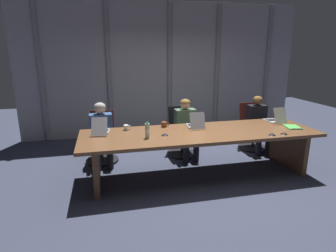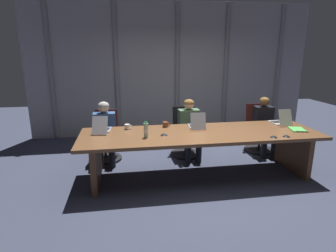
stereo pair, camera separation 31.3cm
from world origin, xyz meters
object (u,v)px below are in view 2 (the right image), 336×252
object	(u,v)px
office_chair_left_end	(106,142)
spiral_notepad	(297,129)
person_left_end	(105,129)
person_left_mid	(190,125)
laptop_left_end	(102,128)
coffee_mug_near	(127,127)
water_bottle_primary	(146,130)
conference_mic_middle	(164,134)
office_chair_center	(259,134)
conference_mic_right_side	(274,136)
laptop_center	(280,121)
coffee_mug_far	(166,124)
person_center	(265,123)
conference_mic_left_side	(287,136)
office_chair_left_mid	(185,138)
laptop_left_mid	(197,125)

from	to	relation	value
office_chair_left_end	spiral_notepad	size ratio (longest dim) A/B	2.65
person_left_end	person_left_mid	bearing A→B (deg)	86.47
laptop_left_end	coffee_mug_near	distance (m)	0.41
water_bottle_primary	conference_mic_middle	bearing A→B (deg)	11.24
office_chair_center	conference_mic_right_side	bearing A→B (deg)	-22.11
laptop_center	conference_mic_right_side	world-z (taller)	laptop_center
coffee_mug_far	conference_mic_right_side	world-z (taller)	coffee_mug_far
water_bottle_primary	coffee_mug_far	size ratio (longest dim) A/B	1.75
person_center	water_bottle_primary	bearing A→B (deg)	-64.01
conference_mic_left_side	conference_mic_right_side	bearing A→B (deg)	-178.89
water_bottle_primary	conference_mic_left_side	world-z (taller)	water_bottle_primary
office_chair_left_mid	coffee_mug_near	distance (m)	1.37
office_chair_left_mid	conference_mic_left_side	distance (m)	1.96
conference_mic_middle	spiral_notepad	world-z (taller)	conference_mic_middle
office_chair_left_mid	water_bottle_primary	world-z (taller)	water_bottle_primary
person_left_end	person_center	bearing A→B (deg)	86.39
laptop_left_end	person_center	bearing A→B (deg)	-72.32
office_chair_left_mid	coffee_mug_near	xyz separation A→B (m)	(-1.13, -0.65, 0.44)
office_chair_left_mid	conference_mic_right_side	xyz separation A→B (m)	(1.03, -1.46, 0.42)
person_left_end	conference_mic_middle	distance (m)	1.34
conference_mic_right_side	laptop_left_mid	bearing A→B (deg)	144.79
water_bottle_primary	coffee_mug_near	size ratio (longest dim) A/B	1.89
coffee_mug_far	conference_mic_middle	xyz separation A→B (m)	(-0.10, -0.49, -0.03)
office_chair_left_end	person_left_mid	world-z (taller)	person_left_mid
conference_mic_middle	spiral_notepad	xyz separation A→B (m)	(2.21, -0.04, -0.01)
water_bottle_primary	spiral_notepad	xyz separation A→B (m)	(2.49, 0.01, -0.10)
laptop_left_end	conference_mic_left_side	world-z (taller)	laptop_left_end
office_chair_center	person_left_mid	size ratio (longest dim) A/B	0.84
laptop_left_end	office_chair_left_mid	size ratio (longest dim) A/B	0.51
office_chair_left_end	office_chair_left_mid	size ratio (longest dim) A/B	0.98
office_chair_center	water_bottle_primary	bearing A→B (deg)	-67.03
conference_mic_right_side	laptop_center	bearing A→B (deg)	54.28
water_bottle_primary	person_left_mid	bearing A→B (deg)	47.34
office_chair_center	person_center	distance (m)	0.33
laptop_left_end	person_left_mid	size ratio (longest dim) A/B	0.43
conference_mic_left_side	office_chair_center	bearing A→B (deg)	77.89
person_left_end	coffee_mug_near	world-z (taller)	person_left_end
laptop_left_end	office_chair_left_end	bearing A→B (deg)	8.31
conference_mic_left_side	conference_mic_right_side	size ratio (longest dim) A/B	1.00
person_center	conference_mic_middle	world-z (taller)	person_center
coffee_mug_near	person_left_mid	bearing A→B (deg)	22.52
person_left_mid	water_bottle_primary	distance (m)	1.36
office_chair_left_end	conference_mic_right_side	size ratio (longest dim) A/B	8.41
laptop_left_mid	coffee_mug_far	size ratio (longest dim) A/B	3.11
person_left_end	coffee_mug_far	distance (m)	1.15
person_center	water_bottle_primary	distance (m)	2.63
office_chair_left_mid	spiral_notepad	bearing A→B (deg)	54.44
laptop_left_end	person_left_mid	xyz separation A→B (m)	(1.58, 0.57, -0.16)
laptop_center	coffee_mug_near	bearing A→B (deg)	85.69
person_left_mid	conference_mic_right_side	distance (m)	1.63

